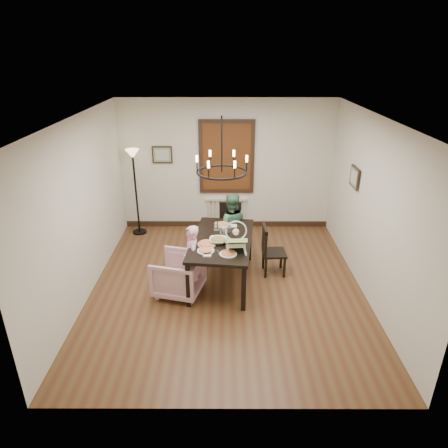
{
  "coord_description": "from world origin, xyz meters",
  "views": [
    {
      "loc": [
        -0.04,
        -5.74,
        3.71
      ],
      "look_at": [
        -0.05,
        0.25,
        1.05
      ],
      "focal_mm": 32.0,
      "sensor_mm": 36.0,
      "label": 1
    }
  ],
  "objects_px": {
    "chair_far": "(230,229)",
    "chair_right": "(274,250)",
    "armchair": "(178,275)",
    "dining_table": "(222,243)",
    "baby_bouncer": "(236,240)",
    "seated_man": "(231,232)",
    "drinking_glass": "(222,233)",
    "elderly_woman": "(192,264)",
    "floor_lamp": "(136,194)"
  },
  "relations": [
    {
      "from": "chair_far",
      "to": "chair_right",
      "type": "height_order",
      "value": "chair_far"
    },
    {
      "from": "dining_table",
      "to": "drinking_glass",
      "type": "bearing_deg",
      "value": 101.06
    },
    {
      "from": "chair_far",
      "to": "baby_bouncer",
      "type": "distance_m",
      "value": 1.55
    },
    {
      "from": "chair_right",
      "to": "baby_bouncer",
      "type": "height_order",
      "value": "baby_bouncer"
    },
    {
      "from": "armchair",
      "to": "drinking_glass",
      "type": "relative_size",
      "value": 5.33
    },
    {
      "from": "chair_far",
      "to": "seated_man",
      "type": "distance_m",
      "value": 0.26
    },
    {
      "from": "baby_bouncer",
      "to": "chair_far",
      "type": "bearing_deg",
      "value": 88.61
    },
    {
      "from": "armchair",
      "to": "floor_lamp",
      "type": "relative_size",
      "value": 0.41
    },
    {
      "from": "dining_table",
      "to": "floor_lamp",
      "type": "height_order",
      "value": "floor_lamp"
    },
    {
      "from": "dining_table",
      "to": "seated_man",
      "type": "bearing_deg",
      "value": 86.0
    },
    {
      "from": "chair_far",
      "to": "drinking_glass",
      "type": "relative_size",
      "value": 6.91
    },
    {
      "from": "seated_man",
      "to": "floor_lamp",
      "type": "height_order",
      "value": "floor_lamp"
    },
    {
      "from": "baby_bouncer",
      "to": "floor_lamp",
      "type": "xyz_separation_m",
      "value": [
        -2.04,
        2.33,
        -0.07
      ]
    },
    {
      "from": "dining_table",
      "to": "elderly_woman",
      "type": "height_order",
      "value": "elderly_woman"
    },
    {
      "from": "dining_table",
      "to": "seated_man",
      "type": "distance_m",
      "value": 0.87
    },
    {
      "from": "armchair",
      "to": "seated_man",
      "type": "distance_m",
      "value": 1.5
    },
    {
      "from": "dining_table",
      "to": "chair_far",
      "type": "distance_m",
      "value": 1.13
    },
    {
      "from": "dining_table",
      "to": "floor_lamp",
      "type": "xyz_separation_m",
      "value": [
        -1.82,
        1.95,
        0.18
      ]
    },
    {
      "from": "floor_lamp",
      "to": "chair_far",
      "type": "bearing_deg",
      "value": -23.62
    },
    {
      "from": "dining_table",
      "to": "floor_lamp",
      "type": "bearing_deg",
      "value": 139.35
    },
    {
      "from": "dining_table",
      "to": "baby_bouncer",
      "type": "relative_size",
      "value": 3.7
    },
    {
      "from": "seated_man",
      "to": "drinking_glass",
      "type": "distance_m",
      "value": 0.86
    },
    {
      "from": "dining_table",
      "to": "armchair",
      "type": "bearing_deg",
      "value": -145.71
    },
    {
      "from": "seated_man",
      "to": "floor_lamp",
      "type": "bearing_deg",
      "value": -31.3
    },
    {
      "from": "elderly_woman",
      "to": "drinking_glass",
      "type": "bearing_deg",
      "value": 111.64
    },
    {
      "from": "drinking_glass",
      "to": "floor_lamp",
      "type": "distance_m",
      "value": 2.61
    },
    {
      "from": "chair_right",
      "to": "seated_man",
      "type": "height_order",
      "value": "seated_man"
    },
    {
      "from": "chair_far",
      "to": "armchair",
      "type": "bearing_deg",
      "value": -119.92
    },
    {
      "from": "seated_man",
      "to": "drinking_glass",
      "type": "height_order",
      "value": "seated_man"
    },
    {
      "from": "armchair",
      "to": "elderly_woman",
      "type": "height_order",
      "value": "elderly_woman"
    },
    {
      "from": "floor_lamp",
      "to": "dining_table",
      "type": "bearing_deg",
      "value": -47.11
    },
    {
      "from": "elderly_woman",
      "to": "seated_man",
      "type": "height_order",
      "value": "seated_man"
    },
    {
      "from": "floor_lamp",
      "to": "seated_man",
      "type": "bearing_deg",
      "value": -29.46
    },
    {
      "from": "dining_table",
      "to": "drinking_glass",
      "type": "xyz_separation_m",
      "value": [
        -0.01,
        0.07,
        0.16
      ]
    },
    {
      "from": "elderly_woman",
      "to": "chair_far",
      "type": "bearing_deg",
      "value": 141.34
    },
    {
      "from": "baby_bouncer",
      "to": "drinking_glass",
      "type": "xyz_separation_m",
      "value": [
        -0.23,
        0.45,
        -0.09
      ]
    },
    {
      "from": "chair_right",
      "to": "seated_man",
      "type": "distance_m",
      "value": 0.96
    },
    {
      "from": "seated_man",
      "to": "baby_bouncer",
      "type": "bearing_deg",
      "value": 91.22
    },
    {
      "from": "chair_far",
      "to": "floor_lamp",
      "type": "distance_m",
      "value": 2.19
    },
    {
      "from": "dining_table",
      "to": "armchair",
      "type": "relative_size",
      "value": 2.44
    },
    {
      "from": "chair_right",
      "to": "baby_bouncer",
      "type": "relative_size",
      "value": 1.85
    },
    {
      "from": "armchair",
      "to": "seated_man",
      "type": "xyz_separation_m",
      "value": [
        0.86,
        1.22,
        0.2
      ]
    },
    {
      "from": "chair_right",
      "to": "drinking_glass",
      "type": "xyz_separation_m",
      "value": [
        -0.92,
        -0.2,
        0.42
      ]
    },
    {
      "from": "chair_far",
      "to": "chair_right",
      "type": "xyz_separation_m",
      "value": [
        0.76,
        -0.83,
        -0.03
      ]
    },
    {
      "from": "baby_bouncer",
      "to": "dining_table",
      "type": "bearing_deg",
      "value": 116.25
    },
    {
      "from": "chair_far",
      "to": "elderly_woman",
      "type": "height_order",
      "value": "chair_far"
    },
    {
      "from": "floor_lamp",
      "to": "baby_bouncer",
      "type": "bearing_deg",
      "value": -48.87
    },
    {
      "from": "chair_right",
      "to": "floor_lamp",
      "type": "height_order",
      "value": "floor_lamp"
    },
    {
      "from": "elderly_woman",
      "to": "seated_man",
      "type": "relative_size",
      "value": 0.88
    },
    {
      "from": "elderly_woman",
      "to": "drinking_glass",
      "type": "distance_m",
      "value": 0.71
    }
  ]
}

